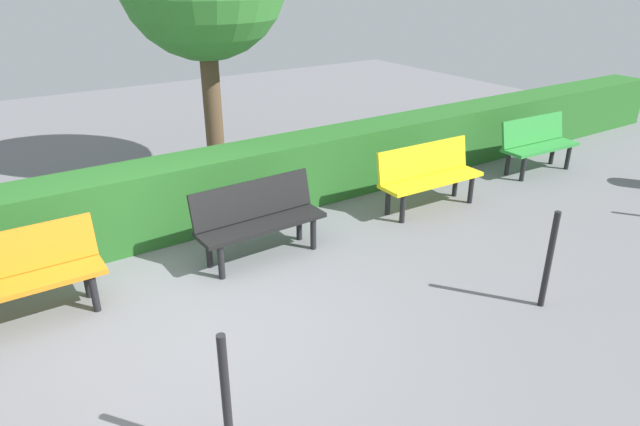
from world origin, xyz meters
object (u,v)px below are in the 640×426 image
bench_green (537,142)px  bench_orange (17,274)px  bench_yellow (428,174)px  bench_black (258,217)px

bench_green → bench_orange: bearing=2.7°
bench_yellow → bench_black: bench_yellow is taller
bench_green → bench_yellow: (2.46, 0.12, 0.00)m
bench_black → bench_orange: (2.41, -0.09, -0.00)m
bench_green → bench_yellow: 2.47m
bench_green → bench_orange: (7.44, -0.01, 0.00)m
bench_black → bench_orange: size_ratio=1.02×
bench_yellow → bench_black: bearing=1.0°
bench_green → bench_black: same height
bench_yellow → bench_orange: (4.97, -0.12, -0.00)m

